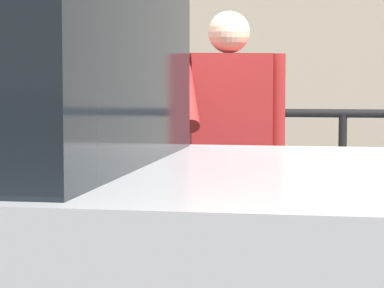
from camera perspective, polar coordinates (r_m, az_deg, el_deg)
parking_meter at (r=4.44m, az=-3.85°, el=1.79°), size 0.19×0.20×1.45m
pedestrian_at_meter at (r=4.54m, az=2.41°, el=-0.21°), size 0.59×0.67×1.61m
background_railing at (r=6.38m, az=1.44°, el=-0.38°), size 24.06×0.06×1.04m
backdrop_wall at (r=9.09m, az=3.61°, el=4.27°), size 32.00×0.50×2.79m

